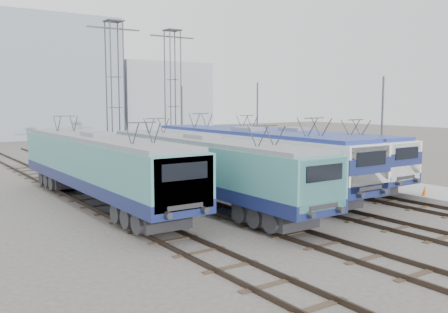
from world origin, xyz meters
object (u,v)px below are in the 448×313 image
mast_front (382,135)px  mast_rear (182,122)px  catenary_tower_west (115,88)px  safety_cone (425,190)px  locomotive_center_left (204,165)px  locomotive_center_right (250,154)px  locomotive_far_left (100,164)px  locomotive_far_right (296,150)px  mast_mid (257,127)px  catenary_tower_east (173,89)px

mast_front → mast_rear: (0.00, 24.00, 0.00)m
catenary_tower_west → safety_cone: (8.59, -23.05, -6.05)m
mast_front → locomotive_center_left: bearing=165.8°
locomotive_center_right → safety_cone: bearing=-50.4°
locomotive_far_left → locomotive_far_right: 13.51m
mast_front → mast_mid: 12.00m
catenary_tower_west → locomotive_far_right: bearing=-65.0°
catenary_tower_west → safety_cone: catenary_tower_west is taller
catenary_tower_east → safety_cone: size_ratio=20.19×
mast_rear → mast_mid: bearing=-90.0°
locomotive_center_left → mast_front: size_ratio=2.51×
catenary_tower_east → mast_front: 22.32m
mast_mid → mast_rear: same height
locomotive_center_left → mast_mid: (10.85, 9.25, 1.30)m
locomotive_far_right → mast_mid: mast_mid is taller
mast_mid → safety_cone: mast_mid is taller
locomotive_center_left → locomotive_far_right: locomotive_center_left is taller
locomotive_center_right → mast_mid: bearing=49.3°
catenary_tower_west → mast_rear: size_ratio=1.71×
locomotive_center_left → catenary_tower_west: size_ratio=1.47×
locomotive_center_left → catenary_tower_west: (2.25, 17.25, 4.45)m
locomotive_far_right → safety_cone: 8.89m
catenary_tower_east → mast_rear: bearing=43.6°
catenary_tower_west → safety_cone: 25.33m
locomotive_center_right → mast_rear: mast_rear is taller
locomotive_center_right → catenary_tower_west: catenary_tower_west is taller
locomotive_far_right → safety_cone: (1.84, -8.54, -1.64)m
catenary_tower_west → mast_front: 22.00m
locomotive_center_left → locomotive_far_right: bearing=16.9°
locomotive_center_right → locomotive_far_left: bearing=172.0°
locomotive_far_left → locomotive_center_left: size_ratio=1.03×
catenary_tower_west → mast_front: size_ratio=1.71×
locomotive_far_left → mast_front: mast_front is taller
locomotive_far_right → mast_rear: 18.64m
locomotive_far_left → catenary_tower_east: catenary_tower_east is taller
locomotive_center_right → locomotive_far_right: 4.58m
locomotive_center_left → mast_mid: size_ratio=2.51×
catenary_tower_east → mast_rear: 4.28m
catenary_tower_west → locomotive_center_left: bearing=-97.4°
locomotive_far_left → locomotive_far_right: locomotive_far_left is taller
locomotive_center_left → safety_cone: locomotive_center_left is taller
mast_mid → safety_cone: (-0.01, -15.05, -2.90)m
mast_mid → mast_rear: 12.00m
mast_mid → safety_cone: 15.32m
locomotive_center_left → safety_cone: (10.84, -5.80, -1.60)m
mast_front → safety_cone: size_ratio=11.77×
locomotive_center_left → safety_cone: 12.40m
locomotive_far_right → safety_cone: bearing=-77.8°
mast_rear → catenary_tower_east: bearing=-136.4°
locomotive_far_left → locomotive_far_right: (13.50, -0.40, -0.02)m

